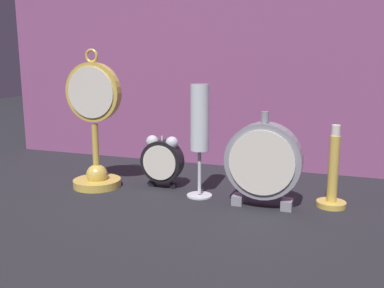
{
  "coord_description": "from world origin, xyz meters",
  "views": [
    {
      "loc": [
        0.28,
        -0.72,
        0.27
      ],
      "look_at": [
        0.0,
        0.08,
        0.1
      ],
      "focal_mm": 40.0,
      "sensor_mm": 36.0,
      "label": 1
    }
  ],
  "objects_px": {
    "pocket_watch_on_stand": "(95,133)",
    "brass_candlestick": "(333,180)",
    "alarm_clock_twin_bell": "(162,159)",
    "champagne_flute": "(200,126)",
    "mantel_clock_silver": "(263,162)"
  },
  "relations": [
    {
      "from": "alarm_clock_twin_bell",
      "to": "champagne_flute",
      "type": "height_order",
      "value": "champagne_flute"
    },
    {
      "from": "alarm_clock_twin_bell",
      "to": "brass_candlestick",
      "type": "distance_m",
      "value": 0.35
    },
    {
      "from": "alarm_clock_twin_bell",
      "to": "champagne_flute",
      "type": "bearing_deg",
      "value": -19.38
    },
    {
      "from": "mantel_clock_silver",
      "to": "brass_candlestick",
      "type": "xyz_separation_m",
      "value": [
        0.12,
        0.04,
        -0.03
      ]
    },
    {
      "from": "alarm_clock_twin_bell",
      "to": "mantel_clock_silver",
      "type": "bearing_deg",
      "value": -13.34
    },
    {
      "from": "mantel_clock_silver",
      "to": "champagne_flute",
      "type": "relative_size",
      "value": 0.8
    },
    {
      "from": "mantel_clock_silver",
      "to": "champagne_flute",
      "type": "height_order",
      "value": "champagne_flute"
    },
    {
      "from": "mantel_clock_silver",
      "to": "champagne_flute",
      "type": "bearing_deg",
      "value": 171.3
    },
    {
      "from": "pocket_watch_on_stand",
      "to": "brass_candlestick",
      "type": "xyz_separation_m",
      "value": [
        0.48,
        0.03,
        -0.07
      ]
    },
    {
      "from": "pocket_watch_on_stand",
      "to": "brass_candlestick",
      "type": "distance_m",
      "value": 0.49
    },
    {
      "from": "alarm_clock_twin_bell",
      "to": "champagne_flute",
      "type": "relative_size",
      "value": 0.5
    },
    {
      "from": "alarm_clock_twin_bell",
      "to": "mantel_clock_silver",
      "type": "distance_m",
      "value": 0.23
    },
    {
      "from": "alarm_clock_twin_bell",
      "to": "mantel_clock_silver",
      "type": "relative_size",
      "value": 0.63
    },
    {
      "from": "mantel_clock_silver",
      "to": "brass_candlestick",
      "type": "distance_m",
      "value": 0.13
    },
    {
      "from": "brass_candlestick",
      "to": "pocket_watch_on_stand",
      "type": "bearing_deg",
      "value": -176.01
    }
  ]
}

